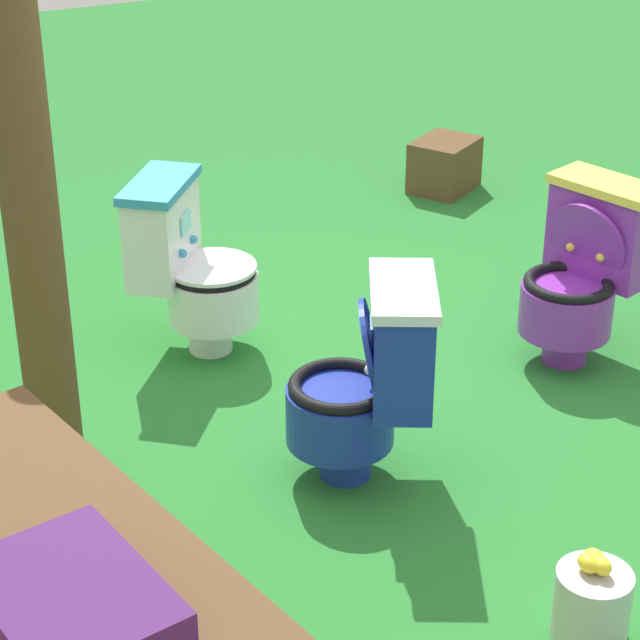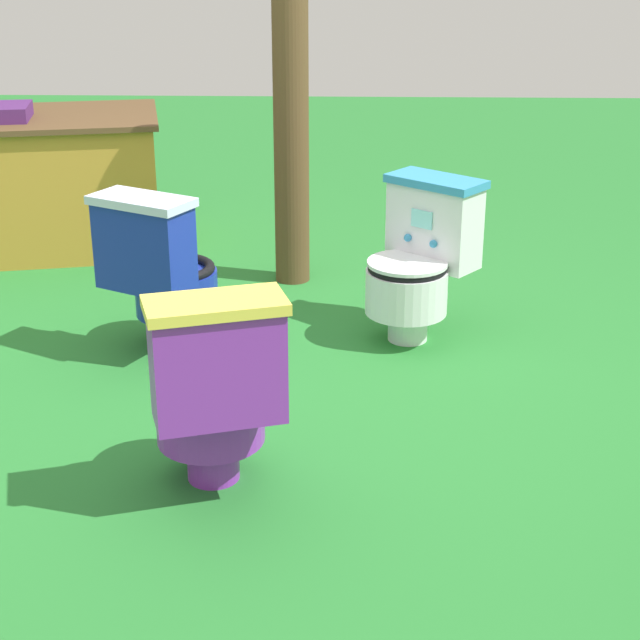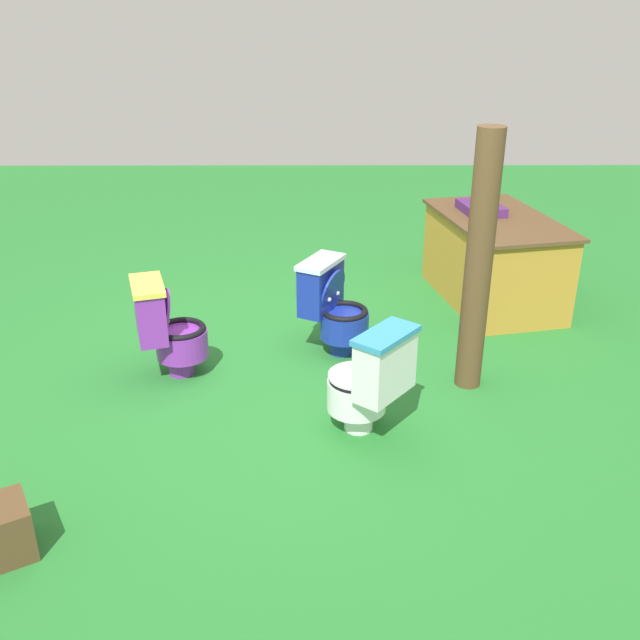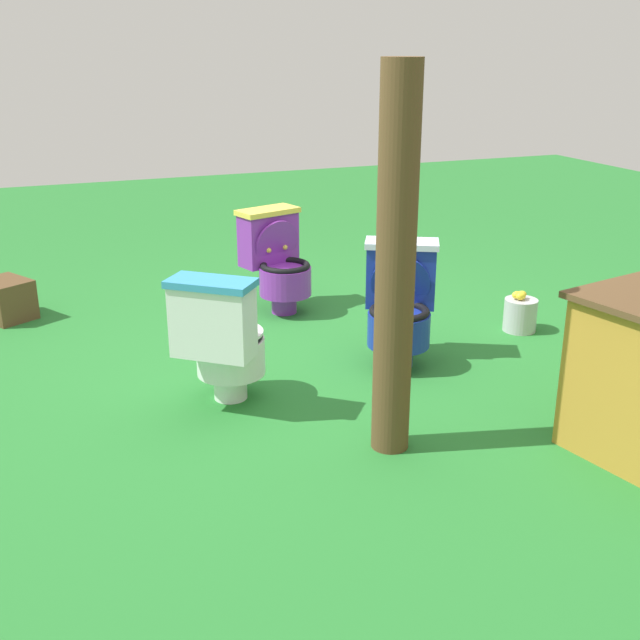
{
  "view_description": "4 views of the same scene",
  "coord_description": "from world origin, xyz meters",
  "px_view_note": "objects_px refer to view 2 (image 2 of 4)",
  "views": [
    {
      "loc": [
        -3.39,
        1.99,
        2.42
      ],
      "look_at": [
        0.25,
        0.16,
        0.32
      ],
      "focal_mm": 68.66,
      "sensor_mm": 36.0,
      "label": 1
    },
    {
      "loc": [
        0.51,
        -3.88,
        1.82
      ],
      "look_at": [
        0.4,
        -0.38,
        0.4
      ],
      "focal_mm": 56.71,
      "sensor_mm": 36.0,
      "label": 2
    },
    {
      "loc": [
        4.58,
        0.14,
        2.49
      ],
      "look_at": [
        -0.02,
        0.16,
        0.39
      ],
      "focal_mm": 39.76,
      "sensor_mm": 36.0,
      "label": 3
    },
    {
      "loc": [
        1.73,
        4.19,
        1.84
      ],
      "look_at": [
        0.19,
        0.25,
        0.33
      ],
      "focal_mm": 43.74,
      "sensor_mm": 36.0,
      "label": 4
    }
  ],
  "objects_px": {
    "toilet_blue": "(162,270)",
    "toilet_white": "(419,259)",
    "toilet_purple": "(213,389)",
    "vendor_table": "(31,182)",
    "wooden_post": "(291,112)"
  },
  "relations": [
    {
      "from": "toilet_blue",
      "to": "toilet_white",
      "type": "bearing_deg",
      "value": 37.4
    },
    {
      "from": "toilet_purple",
      "to": "wooden_post",
      "type": "relative_size",
      "value": 0.41
    },
    {
      "from": "toilet_blue",
      "to": "toilet_white",
      "type": "height_order",
      "value": "same"
    },
    {
      "from": "toilet_white",
      "to": "vendor_table",
      "type": "xyz_separation_m",
      "value": [
        -2.14,
        1.25,
        0.02
      ]
    },
    {
      "from": "wooden_post",
      "to": "vendor_table",
      "type": "bearing_deg",
      "value": 161.76
    },
    {
      "from": "toilet_purple",
      "to": "toilet_blue",
      "type": "relative_size",
      "value": 1.0
    },
    {
      "from": "toilet_blue",
      "to": "toilet_white",
      "type": "distance_m",
      "value": 1.15
    },
    {
      "from": "toilet_blue",
      "to": "toilet_purple",
      "type": "bearing_deg",
      "value": -44.49
    },
    {
      "from": "toilet_white",
      "to": "vendor_table",
      "type": "height_order",
      "value": "vendor_table"
    },
    {
      "from": "wooden_post",
      "to": "toilet_blue",
      "type": "bearing_deg",
      "value": -118.73
    },
    {
      "from": "vendor_table",
      "to": "toilet_purple",
      "type": "bearing_deg",
      "value": -62.15
    },
    {
      "from": "toilet_white",
      "to": "wooden_post",
      "type": "height_order",
      "value": "wooden_post"
    },
    {
      "from": "toilet_blue",
      "to": "vendor_table",
      "type": "bearing_deg",
      "value": 152.67
    },
    {
      "from": "toilet_purple",
      "to": "toilet_blue",
      "type": "distance_m",
      "value": 1.24
    },
    {
      "from": "toilet_white",
      "to": "wooden_post",
      "type": "xyz_separation_m",
      "value": [
        -0.62,
        0.75,
        0.52
      ]
    }
  ]
}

